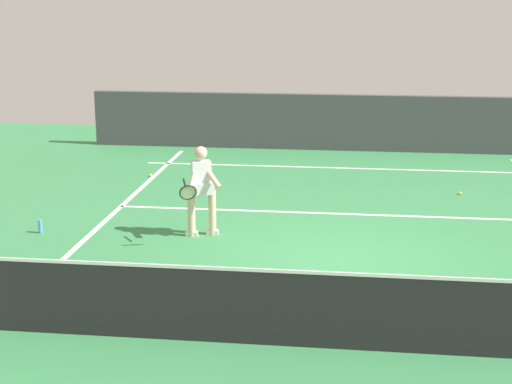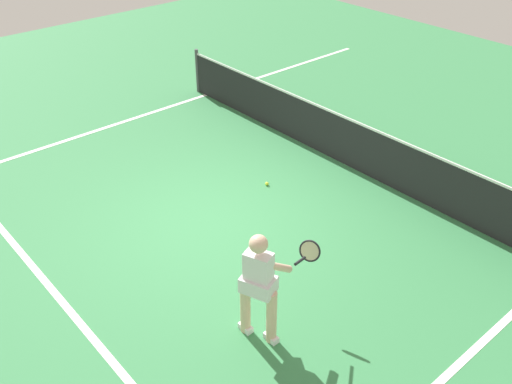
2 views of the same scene
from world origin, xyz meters
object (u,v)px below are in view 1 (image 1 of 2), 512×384
Objects in this scene: tennis_ball_mid at (151,175)px; tennis_ball_far at (460,193)px; tennis_ball_near at (352,294)px; water_bottle at (40,226)px; tennis_player at (201,188)px.

tennis_ball_mid is 1.00× the size of tennis_ball_far.
tennis_ball_far is at bearing -110.80° from tennis_ball_near.
water_bottle reaches higher than tennis_ball_mid.
tennis_ball_near is at bearing 157.45° from water_bottle.
tennis_ball_far is 8.35m from water_bottle.
tennis_player is at bearing 115.68° from tennis_ball_mid.
tennis_ball_near is at bearing 124.72° from tennis_ball_mid.
tennis_player is 4.67m from tennis_ball_mid.
tennis_player is 23.48× the size of tennis_ball_far.
tennis_ball_near is at bearing 69.20° from tennis_ball_far.
tennis_player is 5.87m from tennis_ball_far.
water_bottle reaches higher than tennis_ball_far.
tennis_player reaches higher than water_bottle.
water_bottle is at bearing -22.55° from tennis_ball_near.
water_bottle is (0.81, 4.34, 0.09)m from tennis_ball_mid.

